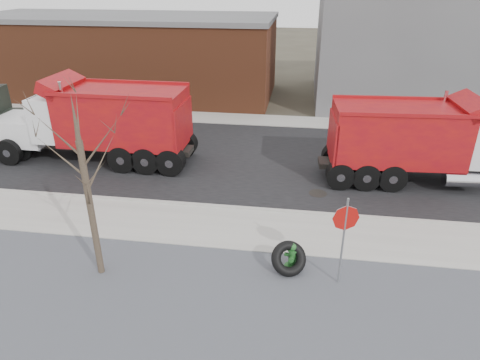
% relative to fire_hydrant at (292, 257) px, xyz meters
% --- Properties ---
extents(ground, '(120.00, 120.00, 0.00)m').
position_rel_fire_hydrant_xyz_m(ground, '(-2.17, 1.59, -0.39)').
color(ground, '#383328').
rests_on(ground, ground).
extents(gravel_verge, '(60.00, 5.00, 0.03)m').
position_rel_fire_hydrant_xyz_m(gravel_verge, '(-2.17, -1.91, -0.37)').
color(gravel_verge, slate).
rests_on(gravel_verge, ground).
extents(sidewalk, '(60.00, 2.50, 0.06)m').
position_rel_fire_hydrant_xyz_m(sidewalk, '(-2.17, 1.84, -0.36)').
color(sidewalk, '#9E9B93').
rests_on(sidewalk, ground).
extents(curb, '(60.00, 0.15, 0.11)m').
position_rel_fire_hydrant_xyz_m(curb, '(-2.17, 3.14, -0.33)').
color(curb, '#9E9B93').
rests_on(curb, ground).
extents(road, '(60.00, 9.40, 0.02)m').
position_rel_fire_hydrant_xyz_m(road, '(-2.17, 7.89, -0.38)').
color(road, black).
rests_on(road, ground).
extents(far_sidewalk, '(60.00, 2.00, 0.06)m').
position_rel_fire_hydrant_xyz_m(far_sidewalk, '(-2.17, 13.59, -0.36)').
color(far_sidewalk, '#9E9B93').
rests_on(far_sidewalk, ground).
extents(building_grey, '(12.00, 10.00, 8.00)m').
position_rel_fire_hydrant_xyz_m(building_grey, '(6.83, 19.59, 3.61)').
color(building_grey, slate).
rests_on(building_grey, ground).
extents(building_brick, '(20.20, 8.20, 5.30)m').
position_rel_fire_hydrant_xyz_m(building_brick, '(-12.17, 18.59, 2.27)').
color(building_brick, brown).
rests_on(building_brick, ground).
extents(bare_tree, '(3.20, 3.20, 5.20)m').
position_rel_fire_hydrant_xyz_m(bare_tree, '(-5.37, -1.01, 2.91)').
color(bare_tree, '#382D23').
rests_on(bare_tree, ground).
extents(fire_hydrant, '(0.48, 0.47, 0.85)m').
position_rel_fire_hydrant_xyz_m(fire_hydrant, '(0.00, 0.00, 0.00)').
color(fire_hydrant, '#2B6D29').
rests_on(fire_hydrant, ground).
extents(truck_tire, '(1.24, 1.13, 0.99)m').
position_rel_fire_hydrant_xyz_m(truck_tire, '(-0.10, -0.19, 0.06)').
color(truck_tire, black).
rests_on(truck_tire, ground).
extents(stop_sign, '(0.70, 0.22, 2.64)m').
position_rel_fire_hydrant_xyz_m(stop_sign, '(1.28, -0.49, 1.42)').
color(stop_sign, gray).
rests_on(stop_sign, ground).
extents(dump_truck_red_a, '(8.79, 2.89, 3.53)m').
position_rel_fire_hydrant_xyz_m(dump_truck_red_a, '(4.90, 6.57, 1.41)').
color(dump_truck_red_a, black).
rests_on(dump_truck_red_a, ground).
extents(dump_truck_red_b, '(8.98, 2.67, 3.77)m').
position_rel_fire_hydrant_xyz_m(dump_truck_red_b, '(-8.79, 6.72, 1.53)').
color(dump_truck_red_b, black).
rests_on(dump_truck_red_b, ground).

